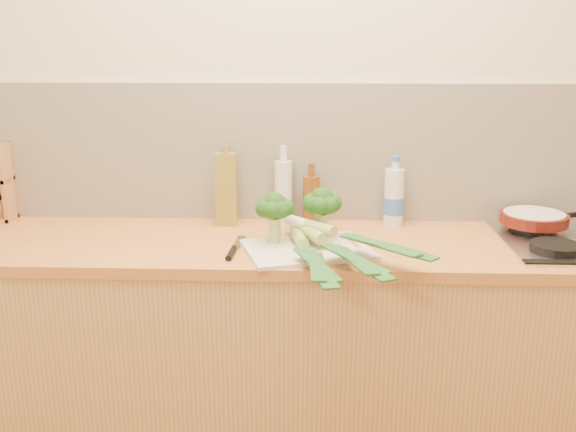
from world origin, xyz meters
The scene contains 14 objects.
room_shell centered at (0.00, 1.49, 1.17)m, with size 3.50×3.50×3.50m.
counter centered at (0.00, 1.20, 0.45)m, with size 3.20×0.62×0.90m.
chopping_board centered at (0.03, 1.08, 0.91)m, with size 0.41×0.30×0.01m, color beige.
broccoli_left centered at (-0.08, 1.14, 1.04)m, with size 0.14×0.14×0.18m.
broccoli_right centered at (0.08, 1.20, 1.04)m, with size 0.14×0.14×0.18m.
leek_front centered at (0.02, 1.05, 0.94)m, with size 0.19×0.66×0.04m.
leek_mid centered at (0.08, 1.05, 0.95)m, with size 0.35×0.65×0.04m.
leek_back centered at (0.14, 1.06, 0.97)m, with size 0.48×0.46×0.04m.
chefs_knife centered at (-0.22, 1.06, 0.91)m, with size 0.04×0.28×0.02m.
skillet centered at (0.88, 1.32, 0.96)m, with size 0.35×0.25×0.04m.
oil_tin centered at (-0.28, 1.40, 1.04)m, with size 0.08×0.05×0.31m.
glass_bottle centered at (-0.06, 1.44, 1.03)m, with size 0.07×0.07×0.31m.
amber_bottle centered at (0.04, 1.42, 1.00)m, with size 0.06×0.06×0.24m.
water_bottle centered at (0.36, 1.42, 1.01)m, with size 0.08×0.08×0.25m.
Camera 1 is at (0.05, -1.01, 1.60)m, focal length 40.00 mm.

